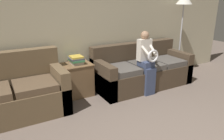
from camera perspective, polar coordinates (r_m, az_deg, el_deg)
wall_back at (r=4.40m, az=-6.17°, el=11.35°), size 7.67×0.06×2.55m
couch_main at (r=4.69m, az=7.76°, el=-0.23°), size 2.06×0.87×0.88m
couch_side at (r=3.81m, az=-24.61°, el=-5.89°), size 1.64×0.85×0.99m
child_left_seated at (r=4.22m, az=9.04°, el=2.55°), size 0.27×0.37×1.21m
side_shelf at (r=4.23m, az=-9.01°, el=-2.38°), size 0.54×0.46×0.63m
book_stack at (r=4.12m, az=-9.30°, el=2.62°), size 0.24×0.32×0.15m
floor_lamp at (r=5.38m, az=18.26°, el=15.83°), size 0.37×0.37×1.89m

